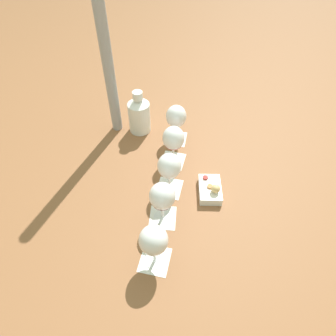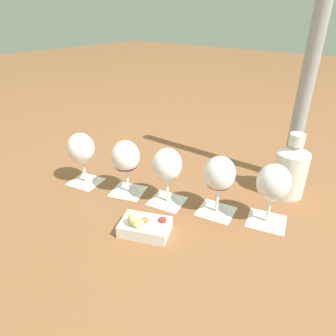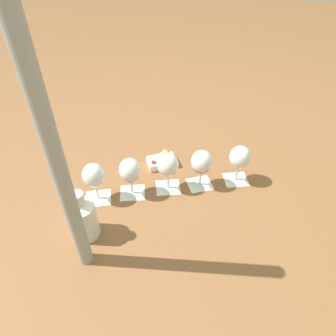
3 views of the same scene
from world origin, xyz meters
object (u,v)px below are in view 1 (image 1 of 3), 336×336
at_px(wine_glass_1, 173,140).
at_px(snack_dish, 210,189).
at_px(wine_glass_3, 162,198).
at_px(wine_glass_2, 169,168).
at_px(wine_glass_4, 154,242).
at_px(wine_glass_0, 176,118).
at_px(ceramic_vase, 139,114).
at_px(umbrella_pole, 105,44).

bearing_deg(wine_glass_1, snack_dish, 63.19).
bearing_deg(wine_glass_3, wine_glass_2, -165.47).
xyz_separation_m(wine_glass_4, snack_dish, (-0.35, 0.07, -0.10)).
relative_size(wine_glass_4, snack_dish, 1.16).
distance_m(wine_glass_0, snack_dish, 0.37).
height_order(ceramic_vase, umbrella_pole, umbrella_pole).
distance_m(wine_glass_3, wine_glass_4, 0.17).
bearing_deg(wine_glass_2, snack_dish, 106.31).
xyz_separation_m(wine_glass_0, umbrella_pole, (0.04, -0.29, 0.30)).
xyz_separation_m(wine_glass_4, umbrella_pole, (-0.55, -0.47, 0.30)).
bearing_deg(umbrella_pole, wine_glass_1, 74.20).
bearing_deg(umbrella_pole, ceramic_vase, 107.01).
xyz_separation_m(wine_glass_2, wine_glass_4, (0.30, 0.08, 0.00)).
bearing_deg(wine_glass_0, wine_glass_2, 18.51).
bearing_deg(wine_glass_4, ceramic_vase, -147.96).
xyz_separation_m(wine_glass_2, wine_glass_3, (0.14, 0.04, 0.00)).
bearing_deg(wine_glass_4, wine_glass_1, -163.65).
height_order(wine_glass_3, wine_glass_4, same).
height_order(wine_glass_1, umbrella_pole, umbrella_pole).
bearing_deg(wine_glass_1, ceramic_vase, -119.24).
bearing_deg(wine_glass_3, ceramic_vase, -142.91).
xyz_separation_m(wine_glass_1, wine_glass_3, (0.29, 0.09, 0.00)).
bearing_deg(wine_glass_0, umbrella_pole, -81.85).
distance_m(wine_glass_2, snack_dish, 0.19).
relative_size(wine_glass_3, umbrella_pole, 0.22).
height_order(wine_glass_1, snack_dish, wine_glass_1).
bearing_deg(wine_glass_0, wine_glass_3, 17.24).
bearing_deg(umbrella_pole, wine_glass_4, 40.76).
bearing_deg(wine_glass_3, umbrella_pole, -132.19).
height_order(wine_glass_3, umbrella_pole, umbrella_pole).
height_order(wine_glass_1, ceramic_vase, ceramic_vase).
relative_size(wine_glass_2, wine_glass_4, 1.00).
xyz_separation_m(wine_glass_0, ceramic_vase, (0.01, -0.18, -0.03)).
height_order(wine_glass_0, wine_glass_2, same).
relative_size(wine_glass_3, ceramic_vase, 0.86).
relative_size(wine_glass_0, ceramic_vase, 0.86).
height_order(wine_glass_0, ceramic_vase, ceramic_vase).
height_order(wine_glass_2, wine_glass_3, same).
bearing_deg(wine_glass_1, wine_glass_0, -161.06).
distance_m(wine_glass_1, ceramic_vase, 0.27).
bearing_deg(ceramic_vase, umbrella_pole, -72.99).
bearing_deg(wine_glass_0, wine_glass_4, 16.96).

